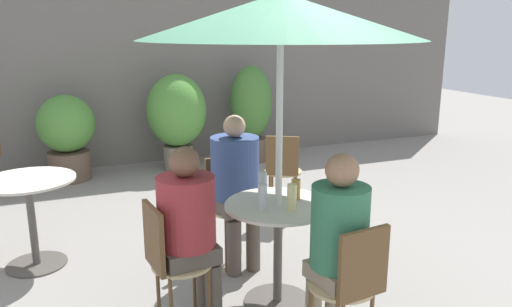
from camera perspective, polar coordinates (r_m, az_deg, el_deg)
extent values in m
plane|color=gray|center=(3.71, 2.13, -15.95)|extent=(20.00, 20.00, 0.00)
cube|color=slate|center=(7.11, -11.37, 11.00)|extent=(10.00, 0.06, 3.00)
cylinder|color=#514C47|center=(3.63, 2.45, -16.47)|extent=(0.47, 0.47, 0.01)
cylinder|color=#514C47|center=(3.47, 2.51, -11.44)|extent=(0.06, 0.06, 0.69)
cylinder|color=silver|center=(3.33, 2.58, -5.91)|extent=(0.72, 0.72, 0.02)
cylinder|color=#514C47|center=(4.49, -23.74, -11.49)|extent=(0.47, 0.47, 0.01)
cylinder|color=#514C47|center=(4.35, -24.20, -7.27)|extent=(0.06, 0.06, 0.69)
cylinder|color=silver|center=(4.24, -24.68, -2.78)|extent=(0.72, 0.72, 0.02)
cylinder|color=tan|center=(3.98, -2.64, -6.42)|extent=(0.37, 0.37, 0.02)
cylinder|color=brown|center=(4.22, -1.84, -8.62)|extent=(0.02, 0.02, 0.45)
cylinder|color=brown|center=(4.13, -4.89, -9.22)|extent=(0.02, 0.02, 0.45)
cylinder|color=brown|center=(4.02, -0.24, -9.80)|extent=(0.02, 0.02, 0.45)
cylinder|color=brown|center=(3.92, -3.42, -10.48)|extent=(0.02, 0.02, 0.45)
cube|color=brown|center=(4.06, -3.72, -2.99)|extent=(0.32, 0.07, 0.39)
cylinder|color=tan|center=(3.16, -8.44, -12.32)|extent=(0.37, 0.37, 0.02)
cylinder|color=brown|center=(3.34, -11.09, -15.46)|extent=(0.02, 0.02, 0.45)
cylinder|color=brown|center=(3.40, -7.06, -14.64)|extent=(0.02, 0.02, 0.45)
cylinder|color=brown|center=(3.21, -5.36, -16.53)|extent=(0.02, 0.02, 0.45)
cube|color=brown|center=(3.02, -11.61, -9.44)|extent=(0.07, 0.32, 0.39)
cylinder|color=tan|center=(2.92, 9.76, -14.66)|extent=(0.37, 0.37, 0.02)
cylinder|color=brown|center=(3.19, 9.96, -16.89)|extent=(0.02, 0.02, 0.45)
cube|color=brown|center=(2.72, 12.20, -12.29)|extent=(0.32, 0.07, 0.39)
cylinder|color=tan|center=(5.02, 3.14, -2.07)|extent=(0.37, 0.37, 0.02)
cylinder|color=brown|center=(4.98, 1.59, -5.00)|extent=(0.02, 0.02, 0.45)
cylinder|color=brown|center=(4.96, 4.40, -5.10)|extent=(0.02, 0.02, 0.45)
cylinder|color=brown|center=(5.21, 1.87, -4.12)|extent=(0.02, 0.02, 0.45)
cylinder|color=brown|center=(5.19, 4.55, -4.22)|extent=(0.02, 0.02, 0.45)
cube|color=brown|center=(4.80, 3.01, -0.29)|extent=(0.29, 0.18, 0.39)
cylinder|color=brown|center=(3.89, -2.53, -10.71)|extent=(0.11, 0.11, 0.45)
cylinder|color=brown|center=(3.96, -0.32, -10.22)|extent=(0.11, 0.11, 0.45)
cube|color=brown|center=(3.93, -2.39, -5.70)|extent=(0.36, 0.39, 0.11)
cylinder|color=#384C84|center=(3.84, -2.43, -1.58)|extent=(0.37, 0.37, 0.47)
sphere|color=tan|center=(3.76, -2.48, 3.15)|extent=(0.17, 0.17, 0.17)
cylinder|color=brown|center=(3.26, -4.84, -16.02)|extent=(0.11, 0.11, 0.45)
cylinder|color=brown|center=(3.39, -5.97, -14.81)|extent=(0.11, 0.11, 0.45)
cube|color=brown|center=(3.14, -7.79, -11.16)|extent=(0.37, 0.34, 0.11)
cylinder|color=#9E2D33|center=(3.04, -7.96, -6.56)|extent=(0.35, 0.35, 0.43)
sphere|color=brown|center=(2.94, -8.16, -0.95)|extent=(0.18, 0.18, 0.18)
cylinder|color=gray|center=(3.19, 8.78, -16.88)|extent=(0.10, 0.10, 0.45)
cube|color=gray|center=(2.92, 9.31, -13.34)|extent=(0.31, 0.34, 0.10)
cylinder|color=#337551|center=(2.81, 9.54, -8.25)|extent=(0.32, 0.32, 0.46)
sphere|color=#9E7051|center=(2.70, 9.82, -1.88)|extent=(0.18, 0.18, 0.18)
cylinder|color=silver|center=(3.40, 0.77, -3.65)|extent=(0.06, 0.06, 0.19)
cylinder|color=silver|center=(3.20, 0.75, -4.98)|extent=(0.06, 0.06, 0.17)
cylinder|color=beige|center=(3.18, 4.12, -5.04)|extent=(0.06, 0.06, 0.18)
cylinder|color=#B28433|center=(3.39, 4.57, -4.11)|extent=(0.06, 0.06, 0.14)
cylinder|color=brown|center=(6.69, -20.50, -1.29)|extent=(0.51, 0.51, 0.36)
ellipsoid|color=#4C8938|center=(6.57, -20.90, 3.21)|extent=(0.69, 0.69, 0.71)
cylinder|color=slate|center=(6.79, -8.85, -0.46)|extent=(0.39, 0.39, 0.33)
ellipsoid|color=#4C8938|center=(6.65, -9.06, 4.90)|extent=(0.78, 0.78, 0.95)
cylinder|color=brown|center=(7.16, -0.54, 0.49)|extent=(0.44, 0.44, 0.33)
ellipsoid|color=#427533|center=(7.03, -0.56, 5.88)|extent=(0.59, 0.59, 1.03)
cylinder|color=silver|center=(3.24, 2.64, -0.64)|extent=(0.04, 0.04, 2.07)
cone|color=#33664C|center=(3.13, 2.83, 15.38)|extent=(1.76, 1.76, 0.28)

